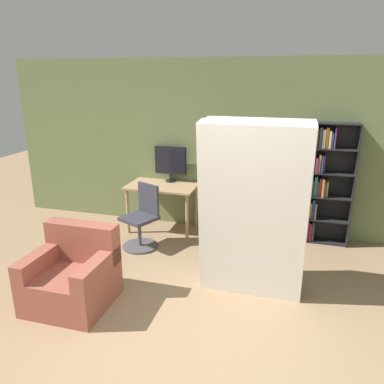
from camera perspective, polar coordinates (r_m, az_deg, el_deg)
name	(u,v)px	position (r m, az deg, el deg)	size (l,w,h in m)	color
ground_plane	(185,372)	(3.58, -1.03, -25.68)	(16.00, 16.00, 0.00)	#937556
wall_back	(245,148)	(5.91, 8.09, 6.59)	(8.00, 0.06, 2.70)	#6B7A4C
desk	(163,191)	(6.02, -4.52, 0.08)	(1.10, 0.68, 0.76)	tan
monitor	(171,162)	(6.10, -3.29, 4.63)	(0.53, 0.17, 0.58)	black
office_chair	(142,222)	(5.55, -7.62, -4.59)	(0.58, 0.58, 0.93)	#4C4C51
bookshelf	(325,182)	(5.83, 19.58, 1.41)	(0.64, 0.27, 1.81)	black
mattress_near	(253,213)	(4.12, 9.29, -3.25)	(1.16, 0.46, 2.01)	silver
mattress_far	(255,207)	(4.33, 9.64, -2.29)	(1.16, 0.32, 2.00)	silver
armchair	(73,276)	(4.44, -17.65, -12.04)	(0.85, 0.80, 0.85)	#934C3D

